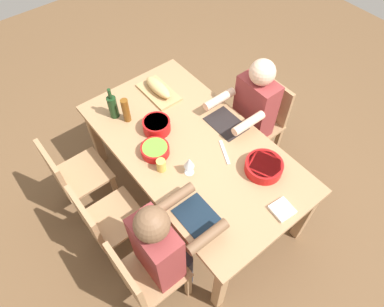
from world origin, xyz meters
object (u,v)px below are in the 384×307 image
object	(u,v)px
diner_far_center	(251,111)
serving_bowl_salad	(155,150)
napkin_stack	(282,210)
beer_bottle	(126,110)
wine_bottle	(113,106)
chair_near_center	(104,221)
chair_far_center	(262,118)
serving_bowl_fruit	(157,125)
wine_glass	(189,163)
cutting_board	(159,92)
diner_near_right	(163,247)
chair_near_left	(72,176)
serving_bowl_pasta	(264,166)
bread_loaf	(158,88)
chair_near_right	(143,276)
cup_near_center	(161,165)
dining_table	(192,151)

from	to	relation	value
diner_far_center	serving_bowl_salad	distance (m)	0.93
napkin_stack	beer_bottle	bearing A→B (deg)	-164.73
wine_bottle	napkin_stack	xyz separation A→B (m)	(1.46, 0.43, -0.10)
chair_near_center	wine_bottle	size ratio (longest dim) A/B	2.93
chair_far_center	serving_bowl_fruit	xyz separation A→B (m)	(-0.30, -0.96, 0.31)
wine_glass	cutting_board	bearing A→B (deg)	159.42
beer_bottle	wine_glass	xyz separation A→B (m)	(0.72, 0.07, 0.01)
diner_near_right	chair_near_left	bearing A→B (deg)	-169.93
chair_near_center	diner_far_center	distance (m)	1.50
wine_glass	chair_near_left	bearing A→B (deg)	-136.83
chair_near_left	cutting_board	distance (m)	1.01
beer_bottle	serving_bowl_fruit	bearing A→B (deg)	27.79
cutting_board	wine_bottle	xyz separation A→B (m)	(-0.00, -0.44, 0.10)
chair_near_left	wine_bottle	distance (m)	0.66
serving_bowl_pasta	beer_bottle	size ratio (longest dim) A/B	1.26
chair_far_center	bread_loaf	distance (m)	1.00
serving_bowl_salad	cutting_board	xyz separation A→B (m)	(-0.52, 0.40, -0.03)
diner_far_center	serving_bowl_pasta	distance (m)	0.65
chair_near_right	wine_bottle	distance (m)	1.33
serving_bowl_salad	wine_bottle	size ratio (longest dim) A/B	0.75
wine_bottle	cup_near_center	xyz separation A→B (m)	(0.68, -0.01, -0.06)
serving_bowl_fruit	cup_near_center	xyz separation A→B (m)	(0.34, -0.20, -0.01)
chair_near_center	serving_bowl_salad	bearing A→B (deg)	101.21
chair_near_right	cutting_board	distance (m)	1.53
beer_bottle	cutting_board	bearing A→B (deg)	104.79
bread_loaf	cutting_board	bearing A→B (deg)	0.00
chair_near_left	wine_glass	xyz separation A→B (m)	(0.70, 0.66, 0.37)
beer_bottle	diner_near_right	bearing A→B (deg)	-21.05
chair_near_center	wine_glass	size ratio (longest dim) A/B	5.12
wine_bottle	bread_loaf	bearing A→B (deg)	89.41
chair_near_right	beer_bottle	xyz separation A→B (m)	(-1.05, 0.59, 0.37)
cutting_board	napkin_stack	world-z (taller)	napkin_stack
wine_bottle	serving_bowl_fruit	bearing A→B (deg)	28.08
chair_near_right	wine_glass	bearing A→B (deg)	116.49
chair_near_right	beer_bottle	size ratio (longest dim) A/B	3.86
diner_near_right	serving_bowl_salad	bearing A→B (deg)	148.44
diner_near_right	wine_glass	bearing A→B (deg)	124.62
cup_near_center	wine_bottle	bearing A→B (deg)	178.99
serving_bowl_pasta	chair_near_right	bearing A→B (deg)	-89.60
chair_near_right	wine_bottle	size ratio (longest dim) A/B	2.93
dining_table	cutting_board	world-z (taller)	cutting_board
cup_near_center	chair_far_center	bearing A→B (deg)	91.92
serving_bowl_pasta	serving_bowl_salad	size ratio (longest dim) A/B	1.28
bread_loaf	beer_bottle	xyz separation A→B (m)	(0.10, -0.38, 0.04)
cutting_board	chair_near_center	bearing A→B (deg)	-56.73
chair_near_right	cutting_board	world-z (taller)	chair_near_right
napkin_stack	wine_bottle	bearing A→B (deg)	-163.68
serving_bowl_salad	diner_far_center	bearing A→B (deg)	82.98
cutting_board	serving_bowl_fruit	bearing A→B (deg)	-36.96
wine_glass	serving_bowl_salad	bearing A→B (deg)	-163.31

